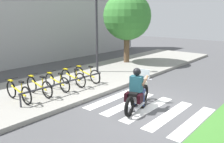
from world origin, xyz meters
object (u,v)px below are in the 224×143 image
at_px(street_lamp, 97,24).
at_px(bike_rack, 66,83).
at_px(bicycle_0, 18,92).
at_px(bicycle_3, 73,78).
at_px(motorcycle, 138,95).
at_px(bicycle_1, 39,86).
at_px(bicycle_4, 87,74).
at_px(rider, 137,86).
at_px(bicycle_2, 57,82).
at_px(tree_near_rack, 127,16).

bearing_deg(street_lamp, bike_rack, -155.41).
height_order(bicycle_0, bicycle_3, bicycle_0).
xyz_separation_m(motorcycle, bicycle_1, (-1.65, 3.35, 0.05)).
height_order(bicycle_4, bike_rack, bicycle_4).
bearing_deg(rider, street_lamp, 58.57).
bearing_deg(bicycle_2, street_lamp, 16.46).
bearing_deg(bicycle_1, motorcycle, -63.77).
bearing_deg(motorcycle, bicycle_3, 89.82).
height_order(rider, bicycle_4, rider).
bearing_deg(bicycle_3, bicycle_1, 180.00).
xyz_separation_m(motorcycle, tree_near_rack, (5.75, 4.76, 2.56)).
bearing_deg(bicycle_0, bicycle_1, -0.01).
bearing_deg(bike_rack, bicycle_2, 90.00).
bearing_deg(bicycle_4, bicycle_0, -179.99).
bearing_deg(motorcycle, bicycle_0, 126.52).
bearing_deg(bicycle_3, bike_rack, -146.29).
bearing_deg(motorcycle, tree_near_rack, 39.58).
relative_size(motorcycle, bicycle_3, 1.33).
relative_size(motorcycle, tree_near_rack, 0.47).
height_order(rider, bicycle_1, rider).
xyz_separation_m(motorcycle, bicycle_3, (0.01, 3.35, 0.04)).
distance_m(bicycle_0, bicycle_1, 0.83).
height_order(bicycle_0, bike_rack, bicycle_0).
relative_size(rider, bicycle_4, 0.86).
xyz_separation_m(rider, bicycle_4, (0.92, 3.36, -0.33)).
height_order(motorcycle, bicycle_2, motorcycle).
distance_m(motorcycle, bicycle_3, 3.35).
relative_size(bicycle_3, tree_near_rack, 0.35).
relative_size(bicycle_1, bicycle_3, 1.05).
relative_size(motorcycle, bike_rack, 0.55).
height_order(bicycle_3, street_lamp, street_lamp).
distance_m(rider, bicycle_4, 3.50).
bearing_deg(bicycle_3, bicycle_0, 180.00).
bearing_deg(bicycle_4, bicycle_3, -179.95).
bearing_deg(bicycle_2, motorcycle, -76.25).
bearing_deg(bicycle_4, rider, -105.22).
relative_size(bicycle_0, bicycle_1, 1.00).
height_order(bicycle_0, bicycle_1, bicycle_1).
bearing_deg(motorcycle, bicycle_2, 103.75).
height_order(bicycle_0, street_lamp, street_lamp).
height_order(rider, bike_rack, rider).
relative_size(rider, tree_near_rack, 0.32).
distance_m(bicycle_4, tree_near_rack, 5.70).
xyz_separation_m(bicycle_1, street_lamp, (4.25, 1.01, 2.14)).
xyz_separation_m(rider, street_lamp, (2.67, 4.37, 1.81)).
distance_m(bicycle_0, bicycle_2, 1.66).
bearing_deg(bicycle_3, motorcycle, -90.18).
relative_size(rider, bicycle_0, 0.86).
bearing_deg(bicycle_1, tree_near_rack, 10.78).
bearing_deg(bicycle_0, motorcycle, -53.48).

